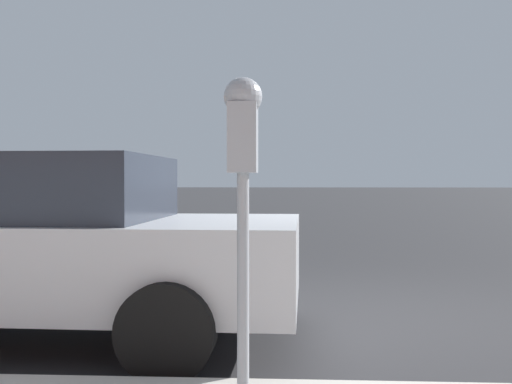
% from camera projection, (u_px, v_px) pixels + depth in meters
% --- Properties ---
extents(ground_plane, '(220.00, 220.00, 0.00)m').
position_uv_depth(ground_plane, '(354.00, 316.00, 5.65)').
color(ground_plane, '#2B2B2D').
extents(parking_meter, '(0.21, 0.19, 1.67)m').
position_uv_depth(parking_meter, '(243.00, 157.00, 2.94)').
color(parking_meter, gray).
rests_on(parking_meter, sidewalk).
extents(car_silver, '(2.17, 4.39, 1.48)m').
position_uv_depth(car_silver, '(24.00, 242.00, 4.84)').
color(car_silver, '#B7BABF').
rests_on(car_silver, ground_plane).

